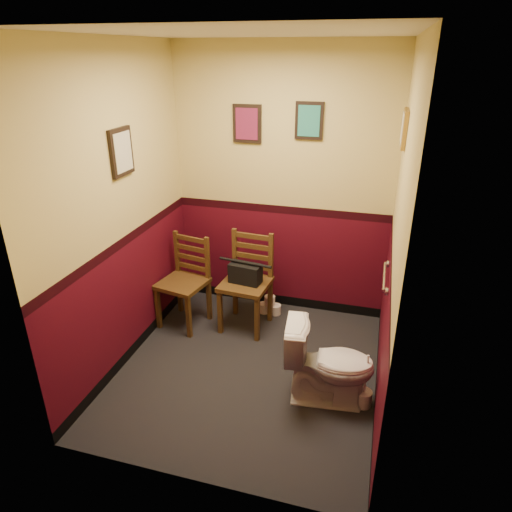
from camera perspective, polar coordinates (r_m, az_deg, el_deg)
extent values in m
cube|color=black|center=(4.19, -0.95, -13.96)|extent=(2.20, 2.40, 0.00)
cube|color=silver|center=(3.29, -1.31, 26.16)|extent=(2.20, 2.40, 0.00)
cube|color=#410814|center=(4.62, 3.22, 8.66)|extent=(2.20, 0.00, 2.70)
cube|color=#410814|center=(2.50, -9.07, -5.88)|extent=(2.20, 0.00, 2.70)
cube|color=#410814|center=(3.96, -16.60, 4.96)|extent=(0.00, 2.40, 2.70)
cube|color=#410814|center=(3.39, 17.03, 1.65)|extent=(0.00, 2.40, 2.70)
cylinder|color=silver|center=(3.77, 15.78, -2.49)|extent=(0.03, 0.50, 0.03)
cylinder|color=silver|center=(3.55, 16.01, -4.28)|extent=(0.02, 0.06, 0.06)
cylinder|color=silver|center=(4.00, 16.14, -0.96)|extent=(0.02, 0.06, 0.06)
cube|color=black|center=(4.57, -1.11, 16.20)|extent=(0.28, 0.03, 0.36)
cube|color=maroon|center=(4.55, -1.18, 16.17)|extent=(0.22, 0.01, 0.30)
cube|color=black|center=(4.43, 6.66, 16.45)|extent=(0.26, 0.03, 0.34)
cube|color=#277D6E|center=(4.41, 6.63, 16.42)|extent=(0.20, 0.01, 0.28)
cube|color=black|center=(3.90, -16.49, 12.36)|extent=(0.03, 0.30, 0.38)
cube|color=beige|center=(3.89, -16.27, 12.36)|extent=(0.01, 0.24, 0.31)
cube|color=olive|center=(3.79, 18.09, 14.92)|extent=(0.03, 0.34, 0.28)
cube|color=beige|center=(3.79, 17.82, 14.95)|extent=(0.01, 0.28, 0.22)
imported|color=white|center=(3.72, 9.12, -13.22)|extent=(0.75, 0.47, 0.69)
cylinder|color=silver|center=(3.90, 13.25, -16.90)|extent=(0.13, 0.13, 0.13)
cylinder|color=silver|center=(3.76, 13.58, -14.32)|extent=(0.02, 0.02, 0.38)
cube|color=#513718|center=(4.63, -9.18, -3.41)|extent=(0.51, 0.51, 0.04)
cube|color=#513718|center=(4.72, -12.14, -6.33)|extent=(0.05, 0.05, 0.46)
cube|color=#513718|center=(4.97, -9.52, -4.43)|extent=(0.05, 0.05, 0.46)
cube|color=#513718|center=(4.52, -8.41, -7.49)|extent=(0.05, 0.05, 0.46)
cube|color=#513718|center=(4.78, -5.89, -5.44)|extent=(0.05, 0.05, 0.46)
cube|color=#513718|center=(4.77, -9.86, 0.48)|extent=(0.05, 0.04, 0.46)
cube|color=#513718|center=(4.57, -6.10, -0.36)|extent=(0.05, 0.04, 0.46)
cube|color=#513718|center=(4.72, -7.93, -1.36)|extent=(0.35, 0.09, 0.05)
cube|color=#513718|center=(4.68, -8.00, -0.22)|extent=(0.35, 0.09, 0.05)
cube|color=#513718|center=(4.64, -8.07, 0.94)|extent=(0.35, 0.09, 0.05)
cube|color=#513718|center=(4.60, -8.15, 2.12)|extent=(0.35, 0.09, 0.05)
cube|color=#513718|center=(4.51, -1.33, -3.53)|extent=(0.49, 0.49, 0.04)
cube|color=#513718|center=(4.54, -4.52, -6.92)|extent=(0.05, 0.05, 0.49)
cube|color=#513718|center=(4.85, -2.60, -4.69)|extent=(0.05, 0.05, 0.49)
cube|color=#513718|center=(4.41, 0.14, -7.86)|extent=(0.05, 0.05, 0.49)
cube|color=#513718|center=(4.73, 1.78, -5.50)|extent=(0.05, 0.05, 0.49)
cube|color=#513718|center=(4.64, -2.69, 0.61)|extent=(0.05, 0.04, 0.49)
cube|color=#513718|center=(4.51, 1.88, -0.08)|extent=(0.05, 0.04, 0.49)
cube|color=#513718|center=(4.63, -0.43, -1.26)|extent=(0.37, 0.06, 0.05)
cube|color=#513718|center=(4.58, -0.43, -0.04)|extent=(0.37, 0.06, 0.05)
cube|color=#513718|center=(4.54, -0.44, 1.20)|extent=(0.37, 0.06, 0.05)
cube|color=#513718|center=(4.50, -0.44, 2.47)|extent=(0.37, 0.06, 0.05)
cube|color=black|center=(4.46, -1.34, -2.19)|extent=(0.33, 0.20, 0.19)
cylinder|color=black|center=(4.41, -1.36, -0.83)|extent=(0.27, 0.06, 0.03)
cylinder|color=silver|center=(4.96, 1.04, -6.49)|extent=(0.12, 0.12, 0.10)
cylinder|color=silver|center=(4.94, 2.45, -6.68)|extent=(0.12, 0.12, 0.10)
cylinder|color=silver|center=(4.89, 1.73, -5.60)|extent=(0.12, 0.12, 0.10)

